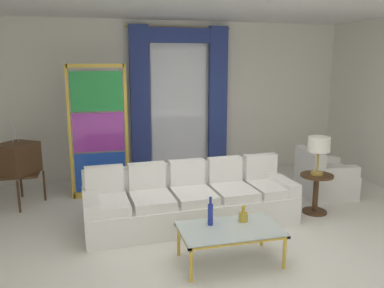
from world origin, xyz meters
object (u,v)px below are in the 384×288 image
(peacock_figurine, at_px, (123,191))
(table_lamp_brass, at_px, (319,146))
(stained_glass_divider, at_px, (99,135))
(couch_white_long, at_px, (190,201))
(coffee_table, at_px, (230,231))
(armchair_white, at_px, (322,179))
(bottle_blue_decanter, at_px, (243,216))
(vintage_tv, at_px, (17,160))
(round_side_table, at_px, (316,190))
(bottle_crystal_tall, at_px, (210,213))

(peacock_figurine, height_order, table_lamp_brass, table_lamp_brass)
(peacock_figurine, bearing_deg, table_lamp_brass, -21.72)
(stained_glass_divider, xyz_separation_m, peacock_figurine, (0.32, -0.45, -0.84))
(couch_white_long, bearing_deg, table_lamp_brass, -4.52)
(couch_white_long, relative_size, coffee_table, 2.61)
(armchair_white, bearing_deg, bottle_blue_decanter, -142.16)
(stained_glass_divider, bearing_deg, couch_white_long, -49.81)
(vintage_tv, relative_size, armchair_white, 1.49)
(round_side_table, xyz_separation_m, table_lamp_brass, (0.00, -0.00, 0.67))
(bottle_crystal_tall, distance_m, round_side_table, 2.17)
(couch_white_long, relative_size, bottle_blue_decanter, 14.99)
(coffee_table, height_order, peacock_figurine, peacock_figurine)
(round_side_table, bearing_deg, peacock_figurine, 158.28)
(armchair_white, xyz_separation_m, stained_glass_divider, (-3.64, 0.87, 0.77))
(round_side_table, relative_size, table_lamp_brass, 1.04)
(bottle_crystal_tall, distance_m, armchair_white, 2.99)
(bottle_crystal_tall, bearing_deg, peacock_figurine, 112.01)
(bottle_blue_decanter, distance_m, round_side_table, 1.81)
(peacock_figurine, bearing_deg, bottle_crystal_tall, -67.99)
(bottle_blue_decanter, height_order, stained_glass_divider, stained_glass_divider)
(vintage_tv, height_order, peacock_figurine, vintage_tv)
(coffee_table, xyz_separation_m, vintage_tv, (-2.59, 2.58, 0.36))
(couch_white_long, relative_size, vintage_tv, 2.19)
(coffee_table, bearing_deg, table_lamp_brass, 31.77)
(armchair_white, relative_size, peacock_figurine, 1.50)
(couch_white_long, height_order, round_side_table, couch_white_long)
(coffee_table, xyz_separation_m, armchair_white, (2.30, 1.77, -0.09))
(bottle_crystal_tall, bearing_deg, round_side_table, 25.91)
(armchair_white, height_order, table_lamp_brass, table_lamp_brass)
(bottle_crystal_tall, distance_m, vintage_tv, 3.43)
(bottle_blue_decanter, relative_size, vintage_tv, 0.15)
(bottle_blue_decanter, bearing_deg, armchair_white, 37.84)
(stained_glass_divider, xyz_separation_m, round_side_table, (3.09, -1.56, -0.70))
(couch_white_long, xyz_separation_m, vintage_tv, (-2.45, 1.34, 0.42))
(bottle_crystal_tall, bearing_deg, vintage_tv, 134.62)
(bottle_blue_decanter, height_order, bottle_crystal_tall, bottle_crystal_tall)
(vintage_tv, bearing_deg, stained_glass_divider, 2.81)
(round_side_table, bearing_deg, armchair_white, 51.11)
(bottle_blue_decanter, relative_size, table_lamp_brass, 0.35)
(round_side_table, bearing_deg, bottle_blue_decanter, -148.58)
(vintage_tv, distance_m, table_lamp_brass, 4.61)
(stained_glass_divider, relative_size, round_side_table, 3.70)
(couch_white_long, xyz_separation_m, armchair_white, (2.45, 0.53, -0.02))
(couch_white_long, distance_m, bottle_blue_decanter, 1.16)
(stained_glass_divider, xyz_separation_m, table_lamp_brass, (3.09, -1.56, -0.03))
(coffee_table, distance_m, peacock_figurine, 2.42)
(bottle_blue_decanter, distance_m, bottle_crystal_tall, 0.41)
(armchair_white, distance_m, peacock_figurine, 3.35)
(bottle_blue_decanter, height_order, table_lamp_brass, table_lamp_brass)
(coffee_table, xyz_separation_m, stained_glass_divider, (-1.33, 2.64, 0.69))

